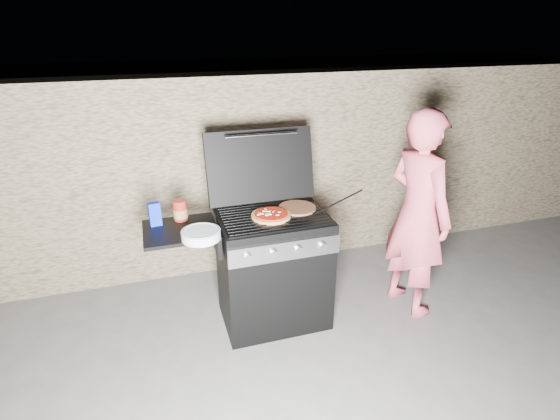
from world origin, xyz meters
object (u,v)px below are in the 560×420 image
object	(u,v)px
pizza_topped	(271,215)
gas_grill	(242,275)
person	(418,214)
sauce_jar	(180,210)

from	to	relation	value
pizza_topped	gas_grill	bearing A→B (deg)	176.75
gas_grill	person	world-z (taller)	person
gas_grill	sauce_jar	bearing A→B (deg)	159.85
person	pizza_topped	bearing A→B (deg)	72.40
sauce_jar	person	xyz separation A→B (m)	(1.78, -0.29, -0.15)
gas_grill	pizza_topped	world-z (taller)	pizza_topped
sauce_jar	person	size ratio (longest dim) A/B	0.09
pizza_topped	person	distance (m)	1.16
pizza_topped	sauce_jar	distance (m)	0.65
sauce_jar	person	world-z (taller)	person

